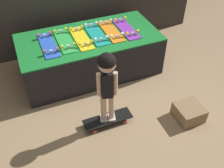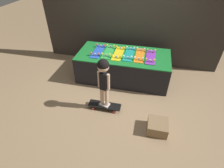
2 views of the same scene
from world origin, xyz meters
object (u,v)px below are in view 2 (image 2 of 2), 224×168
object	(u,v)px
skateboard_blue_on_rack	(98,51)
skateboard_purple_on_rack	(151,57)
skateboard_teal_on_rack	(129,54)
skateboard_green_on_rack	(108,52)
skateboard_yellow_on_rack	(118,53)
storage_box	(157,126)
skateboard_orange_on_rack	(140,55)
child	(103,75)
skateboard_on_floor	(105,105)

from	to	relation	value
skateboard_blue_on_rack	skateboard_purple_on_rack	world-z (taller)	same
skateboard_blue_on_rack	skateboard_teal_on_rack	distance (m)	0.74
skateboard_purple_on_rack	skateboard_green_on_rack	bearing A→B (deg)	178.74
skateboard_green_on_rack	skateboard_purple_on_rack	world-z (taller)	same
skateboard_yellow_on_rack	skateboard_green_on_rack	bearing A→B (deg)	174.04
skateboard_blue_on_rack	storage_box	world-z (taller)	skateboard_blue_on_rack
skateboard_blue_on_rack	skateboard_purple_on_rack	size ratio (longest dim) A/B	1.00
skateboard_yellow_on_rack	skateboard_orange_on_rack	xyz separation A→B (m)	(0.49, 0.02, 0.00)
child	storage_box	distance (m)	1.30
skateboard_green_on_rack	skateboard_on_floor	bearing A→B (deg)	-79.95
skateboard_green_on_rack	storage_box	bearing A→B (deg)	-50.05
skateboard_green_on_rack	skateboard_orange_on_rack	bearing A→B (deg)	-0.26
skateboard_blue_on_rack	skateboard_on_floor	bearing A→B (deg)	-68.46
skateboard_blue_on_rack	storage_box	bearing A→B (deg)	-44.46
skateboard_teal_on_rack	skateboard_purple_on_rack	distance (m)	0.49
skateboard_orange_on_rack	child	bearing A→B (deg)	-114.25
skateboard_blue_on_rack	skateboard_purple_on_rack	bearing A→B (deg)	0.19
skateboard_purple_on_rack	skateboard_on_floor	bearing A→B (deg)	-123.84
skateboard_on_floor	child	size ratio (longest dim) A/B	0.63
skateboard_yellow_on_rack	skateboard_teal_on_rack	bearing A→B (deg)	6.62
skateboard_yellow_on_rack	child	distance (m)	1.16
child	skateboard_purple_on_rack	bearing A→B (deg)	71.51
skateboard_purple_on_rack	child	bearing A→B (deg)	-123.84
skateboard_yellow_on_rack	skateboard_orange_on_rack	world-z (taller)	same
skateboard_green_on_rack	storage_box	xyz separation A→B (m)	(1.25, -1.49, -0.56)
child	skateboard_green_on_rack	bearing A→B (deg)	115.40
skateboard_green_on_rack	skateboard_orange_on_rack	distance (m)	0.73
skateboard_orange_on_rack	skateboard_yellow_on_rack	bearing A→B (deg)	-177.40
skateboard_green_on_rack	skateboard_teal_on_rack	world-z (taller)	same
skateboard_orange_on_rack	skateboard_on_floor	xyz separation A→B (m)	(-0.53, -1.17, -0.59)
skateboard_on_floor	skateboard_yellow_on_rack	bearing A→B (deg)	88.15
skateboard_blue_on_rack	child	xyz separation A→B (m)	(0.45, -1.15, 0.15)
skateboard_blue_on_rack	skateboard_orange_on_rack	world-z (taller)	same
skateboard_teal_on_rack	storage_box	world-z (taller)	skateboard_teal_on_rack
skateboard_yellow_on_rack	skateboard_teal_on_rack	xyz separation A→B (m)	(0.24, 0.03, 0.00)
storage_box	skateboard_orange_on_rack	bearing A→B (deg)	109.12
skateboard_blue_on_rack	skateboard_on_floor	world-z (taller)	skateboard_blue_on_rack
skateboard_teal_on_rack	child	distance (m)	1.22
storage_box	skateboard_on_floor	bearing A→B (deg)	162.89
skateboard_yellow_on_rack	skateboard_purple_on_rack	distance (m)	0.73
skateboard_yellow_on_rack	skateboard_on_floor	bearing A→B (deg)	-91.85
skateboard_yellow_on_rack	child	size ratio (longest dim) A/B	0.66
skateboard_blue_on_rack	skateboard_yellow_on_rack	distance (m)	0.49
storage_box	child	bearing A→B (deg)	162.89
skateboard_purple_on_rack	child	distance (m)	1.39
skateboard_teal_on_rack	skateboard_purple_on_rack	xyz separation A→B (m)	(0.49, -0.02, 0.00)
skateboard_purple_on_rack	skateboard_on_floor	xyz separation A→B (m)	(-0.77, -1.15, -0.59)
skateboard_on_floor	skateboard_blue_on_rack	bearing A→B (deg)	111.54
skateboard_yellow_on_rack	skateboard_blue_on_rack	bearing A→B (deg)	180.00
skateboard_on_floor	storage_box	world-z (taller)	storage_box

